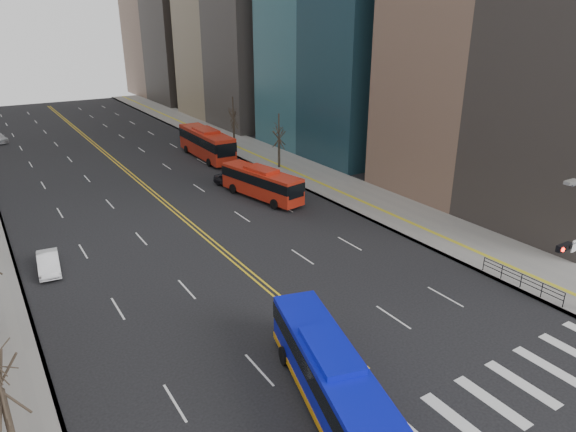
# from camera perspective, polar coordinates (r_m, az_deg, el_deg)

# --- Properties ---
(ground) EXTENTS (220.00, 220.00, 0.00)m
(ground) POSITION_cam_1_polar(r_m,az_deg,el_deg) (25.57, 16.50, -21.96)
(ground) COLOR black
(sidewalk_right) EXTENTS (7.00, 130.00, 0.15)m
(sidewalk_right) POSITION_cam_1_polar(r_m,az_deg,el_deg) (67.36, -2.12, 6.57)
(sidewalk_right) COLOR gray
(sidewalk_right) RESTS_ON ground
(crosswalk) EXTENTS (26.70, 4.00, 0.01)m
(crosswalk) POSITION_cam_1_polar(r_m,az_deg,el_deg) (25.56, 16.50, -21.95)
(crosswalk) COLOR silver
(crosswalk) RESTS_ON ground
(centerline) EXTENTS (0.55, 100.00, 0.01)m
(centerline) POSITION_cam_1_polar(r_m,az_deg,el_deg) (70.22, -18.89, 5.98)
(centerline) COLOR gold
(centerline) RESTS_ON ground
(pedestrian_railing) EXTENTS (0.06, 6.06, 1.02)m
(pedestrian_railing) POSITION_cam_1_polar(r_m,az_deg,el_deg) (37.90, 24.51, -6.34)
(pedestrian_railing) COLOR black
(pedestrian_railing) RESTS_ON sidewalk_right
(street_trees) EXTENTS (35.20, 47.20, 7.60)m
(street_trees) POSITION_cam_1_polar(r_m,az_deg,el_deg) (48.22, -21.72, 4.99)
(street_trees) COLOR #32251E
(street_trees) RESTS_ON ground
(blue_bus) EXTENTS (5.20, 11.34, 3.26)m
(blue_bus) POSITION_cam_1_polar(r_m,az_deg,el_deg) (24.89, 4.68, -17.17)
(blue_bus) COLOR #0C13BA
(blue_bus) RESTS_ON ground
(red_bus_near) EXTENTS (4.21, 10.29, 3.21)m
(red_bus_near) POSITION_cam_1_polar(r_m,az_deg,el_deg) (51.42, -2.97, 3.86)
(red_bus_near) COLOR red
(red_bus_near) RESTS_ON ground
(red_bus_far) EXTENTS (3.23, 12.22, 3.83)m
(red_bus_far) POSITION_cam_1_polar(r_m,az_deg,el_deg) (67.43, -9.05, 8.13)
(red_bus_far) COLOR red
(red_bus_far) RESTS_ON ground
(car_white) EXTENTS (1.83, 4.22, 1.35)m
(car_white) POSITION_cam_1_polar(r_m,az_deg,el_deg) (40.72, -25.07, -4.76)
(car_white) COLOR white
(car_white) RESTS_ON ground
(car_dark_mid) EXTENTS (2.52, 4.22, 1.34)m
(car_dark_mid) POSITION_cam_1_polar(r_m,az_deg,el_deg) (55.87, -6.56, 3.97)
(car_dark_mid) COLOR black
(car_dark_mid) RESTS_ON ground
(car_dark_far) EXTENTS (2.48, 4.98, 1.36)m
(car_dark_far) POSITION_cam_1_polar(r_m,az_deg,el_deg) (77.00, -10.55, 8.56)
(car_dark_far) COLOR black
(car_dark_far) RESTS_ON ground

